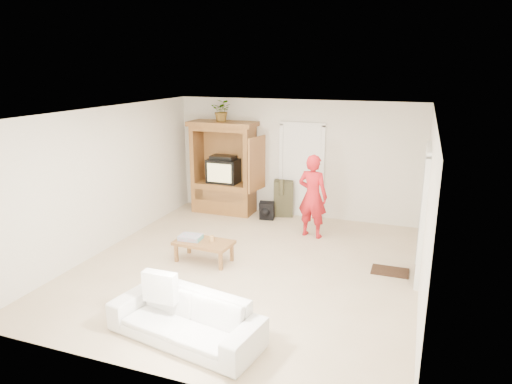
% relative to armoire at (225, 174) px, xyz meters
% --- Properties ---
extents(floor, '(6.00, 6.00, 0.00)m').
position_rel_armoire_xyz_m(floor, '(1.58, -2.66, -0.91)').
color(floor, tan).
rests_on(floor, ground).
extents(ceiling, '(6.00, 6.00, 0.00)m').
position_rel_armoire_xyz_m(ceiling, '(1.58, -2.66, 1.69)').
color(ceiling, white).
rests_on(ceiling, floor).
extents(wall_back, '(5.50, 0.00, 5.50)m').
position_rel_armoire_xyz_m(wall_back, '(1.58, 0.34, 0.39)').
color(wall_back, silver).
rests_on(wall_back, floor).
extents(wall_front, '(5.50, 0.00, 5.50)m').
position_rel_armoire_xyz_m(wall_front, '(1.58, -5.66, 0.39)').
color(wall_front, silver).
rests_on(wall_front, floor).
extents(wall_left, '(0.00, 6.00, 6.00)m').
position_rel_armoire_xyz_m(wall_left, '(-1.17, -2.66, 0.39)').
color(wall_left, silver).
rests_on(wall_left, floor).
extents(wall_right, '(0.00, 6.00, 6.00)m').
position_rel_armoire_xyz_m(wall_right, '(4.33, -2.66, 0.39)').
color(wall_right, silver).
rests_on(wall_right, floor).
extents(armoire, '(1.82, 1.14, 2.10)m').
position_rel_armoire_xyz_m(armoire, '(0.00, 0.00, 0.00)').
color(armoire, olive).
rests_on(armoire, floor).
extents(door_back, '(0.85, 0.05, 2.04)m').
position_rel_armoire_xyz_m(door_back, '(1.73, 0.31, 0.11)').
color(door_back, white).
rests_on(door_back, floor).
extents(doorway_right, '(0.05, 0.90, 2.04)m').
position_rel_armoire_xyz_m(doorway_right, '(4.30, -2.06, 0.11)').
color(doorway_right, black).
rests_on(doorway_right, floor).
extents(framed_picture, '(0.03, 0.60, 0.48)m').
position_rel_armoire_xyz_m(framed_picture, '(4.31, -0.76, 0.69)').
color(framed_picture, black).
rests_on(framed_picture, wall_right).
extents(doormat, '(0.60, 0.40, 0.02)m').
position_rel_armoire_xyz_m(doormat, '(3.88, -2.06, -0.90)').
color(doormat, '#382316').
rests_on(doormat, floor).
extents(plant, '(0.48, 0.43, 0.49)m').
position_rel_armoire_xyz_m(plant, '(-0.02, -0.03, 1.43)').
color(plant, '#4C7238').
rests_on(plant, armoire).
extents(man, '(0.67, 0.51, 1.66)m').
position_rel_armoire_xyz_m(man, '(2.27, -0.89, -0.08)').
color(man, '#B4181E').
rests_on(man, floor).
extents(sofa, '(2.06, 1.10, 0.57)m').
position_rel_armoire_xyz_m(sofa, '(1.62, -4.92, -0.62)').
color(sofa, silver).
rests_on(sofa, floor).
extents(coffee_table, '(1.02, 0.60, 0.37)m').
position_rel_armoire_xyz_m(coffee_table, '(0.79, -2.73, -0.59)').
color(coffee_table, brown).
rests_on(coffee_table, floor).
extents(towel, '(0.40, 0.30, 0.08)m').
position_rel_armoire_xyz_m(towel, '(0.54, -2.73, -0.50)').
color(towel, '#E44C83').
rests_on(towel, coffee_table).
extents(candle, '(0.08, 0.08, 0.10)m').
position_rel_armoire_xyz_m(candle, '(0.93, -2.68, -0.49)').
color(candle, tan).
rests_on(candle, coffee_table).
extents(backpack_black, '(0.34, 0.23, 0.39)m').
position_rel_armoire_xyz_m(backpack_black, '(1.10, -0.22, -0.71)').
color(backpack_black, black).
rests_on(backpack_black, floor).
extents(backpack_olive, '(0.50, 0.42, 0.82)m').
position_rel_armoire_xyz_m(backpack_olive, '(1.36, 0.19, -0.50)').
color(backpack_olive, '#47442B').
rests_on(backpack_olive, floor).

